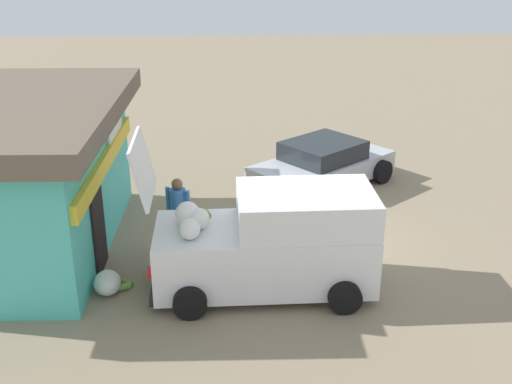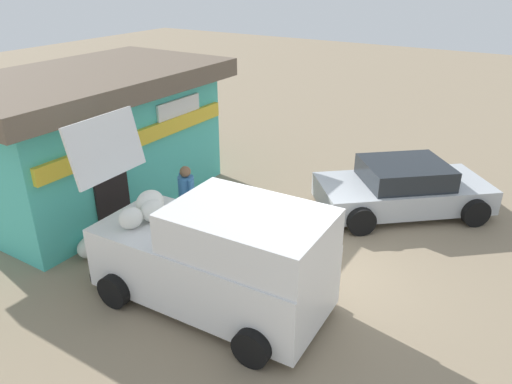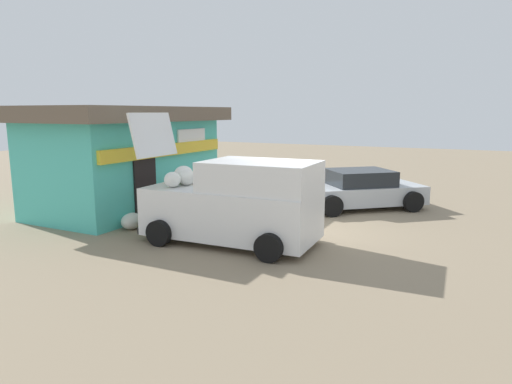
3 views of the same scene
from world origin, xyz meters
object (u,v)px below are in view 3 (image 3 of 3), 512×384
Objects in this scene: delivery_van at (236,203)px; vendor_standing at (204,187)px; parked_sedan at (359,190)px; paint_bucket at (232,201)px; storefront_bar at (127,156)px; customer_bending at (182,202)px; unloaded_banana_pile at (132,221)px.

delivery_van reaches higher than vendor_standing.
parked_sedan reaches higher than paint_bucket.
storefront_bar is 1.51× the size of delivery_van.
customer_bending reaches higher than parked_sedan.
delivery_van is at bearing -88.88° from unloaded_banana_pile.
unloaded_banana_pile is at bearing 163.25° from paint_bucket.
parked_sedan is 6.17m from customer_bending.
paint_bucket is at bearing 6.93° from customer_bending.
customer_bending is 1.63m from unloaded_banana_pile.
storefront_bar reaches higher than unloaded_banana_pile.
customer_bending is at bearing -118.60° from storefront_bar.
storefront_bar is at bearing 42.90° from unloaded_banana_pile.
vendor_standing is 2.18m from unloaded_banana_pile.
storefront_bar is 3.67m from paint_bucket.
delivery_van is 1.04× the size of parked_sedan.
vendor_standing reaches higher than parked_sedan.
vendor_standing is at bearing -97.72° from storefront_bar.
parked_sedan is at bearing -32.87° from customer_bending.
storefront_bar is at bearing 116.46° from parked_sedan.
delivery_van is 1.66m from customer_bending.
delivery_van is 11.11× the size of paint_bucket.
unloaded_banana_pile is at bearing 141.62° from vendor_standing.
customer_bending is (-1.84, -3.37, -0.88)m from storefront_bar.
unloaded_banana_pile is 3.75m from paint_bucket.
vendor_standing is at bearing -174.89° from paint_bucket.
storefront_bar is 5.05× the size of customer_bending.
parked_sedan is (5.29, -1.69, -0.40)m from delivery_van.
vendor_standing is 1.99× the size of unloaded_banana_pile.
customer_bending reaches higher than unloaded_banana_pile.
storefront_bar reaches higher than vendor_standing.
customer_bending is at bearing -170.52° from vendor_standing.
delivery_van is (-1.95, -5.01, -0.72)m from storefront_bar.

